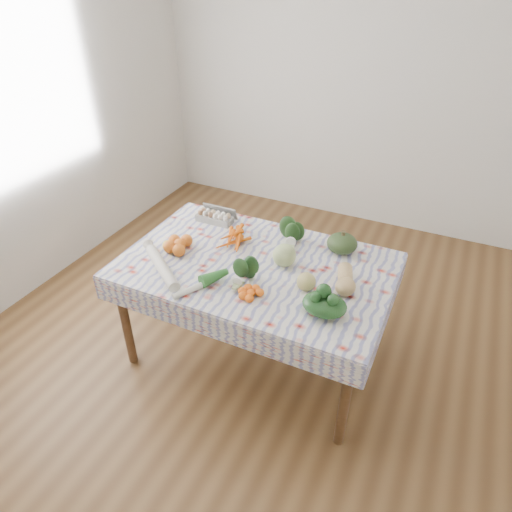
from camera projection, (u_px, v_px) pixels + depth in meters
ground at (256, 351)px, 3.25m from camera, size 4.50×4.50×0.00m
wall_back at (361, 80)px, 4.17m from camera, size 4.00×0.04×2.80m
dining_table at (256, 275)px, 2.88m from camera, size 1.60×1.00×0.75m
tablecloth at (256, 265)px, 2.83m from camera, size 1.66×1.06×0.01m
egg_carton at (214, 218)px, 3.25m from camera, size 0.27×0.11×0.07m
carrot_bunch at (235, 239)px, 3.03m from camera, size 0.28×0.26×0.05m
kale_bunch at (292, 233)px, 2.99m from camera, size 0.21×0.19×0.16m
kabocha_squash at (342, 243)px, 2.91m from camera, size 0.21×0.21×0.13m
cabbage at (284, 255)px, 2.78m from camera, size 0.15×0.15×0.14m
butternut_squash at (345, 279)px, 2.60m from camera, size 0.18×0.27×0.11m
orange_cluster at (180, 245)px, 2.93m from camera, size 0.30×0.30×0.09m
broccoli at (240, 275)px, 2.65m from camera, size 0.15×0.15×0.10m
mandarin_cluster at (251, 292)px, 2.55m from camera, size 0.22×0.22×0.05m
grapefruit at (306, 282)px, 2.58m from camera, size 0.11×0.11×0.11m
spinach_bag at (324, 305)px, 2.42m from camera, size 0.29×0.26×0.11m
daikon at (162, 267)px, 2.74m from camera, size 0.42×0.34×0.07m
leek at (200, 285)px, 2.62m from camera, size 0.20×0.33×0.04m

